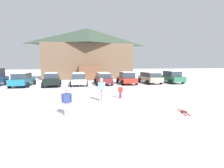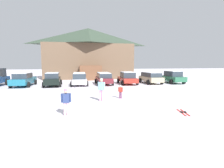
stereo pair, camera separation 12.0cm
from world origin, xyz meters
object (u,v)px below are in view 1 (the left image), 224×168
(parked_beige_suv, at_px, (150,77))
(pair_of_skis, at_px, (184,112))
(parked_white_suv, at_px, (79,78))
(skier_teen_in_navy_coat, at_px, (67,101))
(parked_maroon_van, at_px, (103,78))
(parked_red_sedan, at_px, (127,78))
(ski_lodge, at_px, (88,53))
(parked_green_coupe, at_px, (171,77))
(skier_child_in_red_jacket, at_px, (120,91))
(parked_teal_hatchback, at_px, (22,79))
(skier_adult_in_blue_parka, at_px, (102,88))
(parked_black_sedan, at_px, (52,79))

(parked_beige_suv, relative_size, pair_of_skis, 3.14)
(parked_white_suv, distance_m, skier_teen_in_navy_coat, 13.10)
(parked_maroon_van, height_order, parked_red_sedan, parked_red_sedan)
(ski_lodge, distance_m, parked_maroon_van, 11.57)
(parked_green_coupe, bearing_deg, parked_maroon_van, 177.87)
(parked_white_suv, height_order, parked_maroon_van, parked_white_suv)
(ski_lodge, relative_size, skier_child_in_red_jacket, 15.47)
(parked_maroon_van, xyz_separation_m, skier_teen_in_navy_coat, (-3.97, -13.40, -0.05))
(parked_teal_hatchback, height_order, skier_adult_in_blue_parka, skier_adult_in_blue_parka)
(ski_lodge, height_order, parked_teal_hatchback, ski_lodge)
(parked_teal_hatchback, height_order, parked_beige_suv, parked_teal_hatchback)
(parked_teal_hatchback, bearing_deg, parked_green_coupe, -1.13)
(parked_green_coupe, distance_m, skier_child_in_red_jacket, 13.36)
(parked_black_sedan, xyz_separation_m, parked_maroon_van, (6.35, 0.41, 0.02))
(parked_maroon_van, distance_m, skier_child_in_red_jacket, 9.52)
(pair_of_skis, bearing_deg, parked_black_sedan, 122.48)
(skier_adult_in_blue_parka, bearing_deg, parked_green_coupe, 41.12)
(parked_black_sedan, relative_size, skier_child_in_red_jacket, 4.33)
(parked_teal_hatchback, height_order, parked_white_suv, parked_teal_hatchback)
(parked_green_coupe, bearing_deg, parked_red_sedan, 179.44)
(parked_beige_suv, xyz_separation_m, skier_teen_in_navy_coat, (-10.45, -13.20, -0.06))
(skier_teen_in_navy_coat, bearing_deg, parked_maroon_van, 73.50)
(parked_black_sedan, xyz_separation_m, skier_adult_in_blue_parka, (4.65, -9.83, 0.11))
(skier_child_in_red_jacket, distance_m, skier_adult_in_blue_parka, 1.79)
(parked_maroon_van, bearing_deg, skier_child_in_red_jacket, -90.56)
(parked_beige_suv, xyz_separation_m, parked_green_coupe, (3.15, -0.16, 0.01))
(parked_black_sedan, bearing_deg, parked_green_coupe, 0.20)
(ski_lodge, xyz_separation_m, pair_of_skis, (3.60, -24.94, -4.67))
(ski_lodge, relative_size, parked_beige_suv, 3.67)
(parked_black_sedan, relative_size, skier_teen_in_navy_coat, 3.23)
(parked_teal_hatchback, relative_size, parked_green_coupe, 1.11)
(parked_black_sedan, distance_m, skier_adult_in_blue_parka, 10.88)
(parked_black_sedan, distance_m, skier_teen_in_navy_coat, 13.20)
(parked_red_sedan, height_order, skier_adult_in_blue_parka, skier_adult_in_blue_parka)
(parked_beige_suv, height_order, skier_teen_in_navy_coat, parked_beige_suv)
(ski_lodge, height_order, parked_beige_suv, ski_lodge)
(parked_teal_hatchback, xyz_separation_m, skier_child_in_red_jacket, (9.69, -9.54, -0.24))
(parked_teal_hatchback, height_order, skier_child_in_red_jacket, parked_teal_hatchback)
(parked_maroon_van, distance_m, parked_green_coupe, 9.64)
(parked_teal_hatchback, relative_size, pair_of_skis, 3.44)
(parked_beige_suv, relative_size, skier_child_in_red_jacket, 4.21)
(parked_beige_suv, distance_m, skier_child_in_red_jacket, 11.40)
(ski_lodge, distance_m, parked_green_coupe, 16.08)
(parked_white_suv, bearing_deg, parked_black_sedan, -178.54)
(skier_teen_in_navy_coat, relative_size, pair_of_skis, 1.00)
(ski_lodge, height_order, pair_of_skis, ski_lodge)
(parked_beige_suv, relative_size, parked_green_coupe, 1.01)
(ski_lodge, distance_m, parked_teal_hatchback, 14.31)
(ski_lodge, relative_size, skier_teen_in_navy_coat, 11.52)
(parked_black_sedan, xyz_separation_m, parked_beige_suv, (12.83, 0.21, 0.02))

